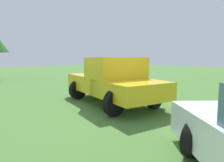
# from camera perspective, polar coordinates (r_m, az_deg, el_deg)

# --- Properties ---
(ground_plane) EXTENTS (80.00, 80.00, 0.00)m
(ground_plane) POSITION_cam_1_polar(r_m,az_deg,el_deg) (7.45, 0.55, -7.32)
(ground_plane) COLOR #477533
(pickup_truck) EXTENTS (3.19, 5.09, 1.83)m
(pickup_truck) POSITION_cam_1_polar(r_m,az_deg,el_deg) (7.64, 0.48, 0.34)
(pickup_truck) COLOR black
(pickup_truck) RESTS_ON ground_plane
(person_bystander) EXTENTS (0.36, 0.36, 1.65)m
(person_bystander) POSITION_cam_1_polar(r_m,az_deg,el_deg) (12.90, -7.14, 2.71)
(person_bystander) COLOR black
(person_bystander) RESTS_ON ground_plane
(traffic_cone) EXTENTS (0.32, 0.32, 0.55)m
(traffic_cone) POSITION_cam_1_polar(r_m,az_deg,el_deg) (12.75, -1.04, -0.22)
(traffic_cone) COLOR orange
(traffic_cone) RESTS_ON ground_plane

